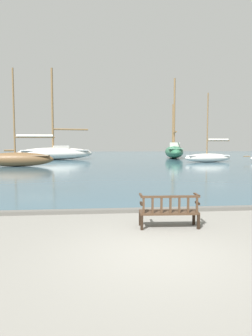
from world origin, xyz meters
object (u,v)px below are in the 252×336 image
sailboat_nearest_port (17,158)px  sailboat_outer_port (174,151)px  sailboat_far_starboard (55,152)px  park_bench (169,211)px  sailboat_distant_harbor (208,157)px

sailboat_nearest_port → sailboat_outer_port: bearing=38.6°
sailboat_outer_port → sailboat_far_starboard: bearing=-170.3°
sailboat_far_starboard → park_bench: bearing=-77.6°
sailboat_outer_port → sailboat_far_starboard: 18.34m
sailboat_nearest_port → sailboat_distant_harbor: bearing=13.1°
sailboat_distant_harbor → sailboat_outer_port: (-1.39, 11.00, 0.52)m
park_bench → sailboat_nearest_port: size_ratio=0.17×
sailboat_nearest_port → sailboat_distant_harbor: 22.02m
sailboat_nearest_port → sailboat_far_starboard: 13.05m
sailboat_distant_harbor → sailboat_far_starboard: sailboat_far_starboard is taller
park_bench → sailboat_distant_harbor: 29.96m
sailboat_outer_port → sailboat_far_starboard: size_ratio=0.98×
sailboat_nearest_port → sailboat_distant_harbor: (21.44, 4.99, -0.17)m
sailboat_distant_harbor → sailboat_outer_port: size_ratio=0.67×
sailboat_nearest_port → sailboat_distant_harbor: size_ratio=1.14×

